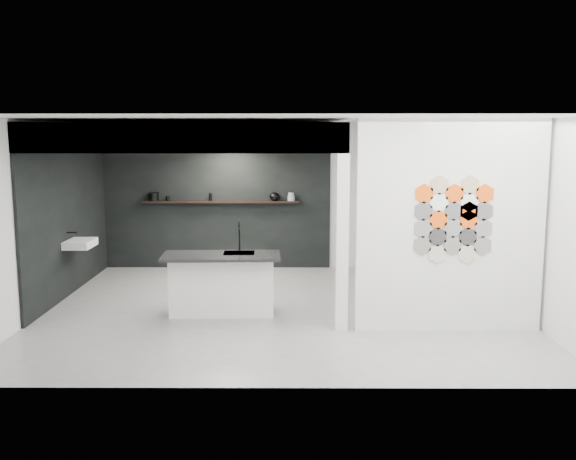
# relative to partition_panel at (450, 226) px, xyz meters

# --- Properties ---
(floor) EXTENTS (7.00, 6.00, 0.01)m
(floor) POSITION_rel_partition_panel_xyz_m (-2.23, 1.00, -1.40)
(floor) COLOR gray
(partition_panel) EXTENTS (2.45, 0.15, 2.80)m
(partition_panel) POSITION_rel_partition_panel_xyz_m (0.00, 0.00, 0.00)
(partition_panel) COLOR silver
(partition_panel) RESTS_ON floor
(bay_clad_back) EXTENTS (4.40, 0.04, 2.35)m
(bay_clad_back) POSITION_rel_partition_panel_xyz_m (-3.52, 3.97, -0.22)
(bay_clad_back) COLOR black
(bay_clad_back) RESTS_ON floor
(bay_clad_left) EXTENTS (0.04, 4.00, 2.35)m
(bay_clad_left) POSITION_rel_partition_panel_xyz_m (-5.70, 2.00, -0.22)
(bay_clad_left) COLOR black
(bay_clad_left) RESTS_ON floor
(bulkhead) EXTENTS (4.40, 4.00, 0.40)m
(bulkhead) POSITION_rel_partition_panel_xyz_m (-3.52, 2.00, 1.15)
(bulkhead) COLOR silver
(bulkhead) RESTS_ON corner_column
(corner_column) EXTENTS (0.16, 0.16, 2.35)m
(corner_column) POSITION_rel_partition_panel_xyz_m (-1.41, 0.00, -0.22)
(corner_column) COLOR silver
(corner_column) RESTS_ON floor
(fascia_beam) EXTENTS (4.40, 0.16, 0.40)m
(fascia_beam) POSITION_rel_partition_panel_xyz_m (-3.52, 0.08, 1.15)
(fascia_beam) COLOR silver
(fascia_beam) RESTS_ON corner_column
(wall_basin) EXTENTS (0.40, 0.60, 0.12)m
(wall_basin) POSITION_rel_partition_panel_xyz_m (-5.46, 1.80, -0.55)
(wall_basin) COLOR silver
(wall_basin) RESTS_ON bay_clad_left
(display_shelf) EXTENTS (3.00, 0.15, 0.04)m
(display_shelf) POSITION_rel_partition_panel_xyz_m (-3.43, 3.87, -0.10)
(display_shelf) COLOR black
(display_shelf) RESTS_ON bay_clad_back
(kitchen_island) EXTENTS (1.71, 0.80, 1.36)m
(kitchen_island) POSITION_rel_partition_panel_xyz_m (-3.08, 0.74, -0.94)
(kitchen_island) COLOR silver
(kitchen_island) RESTS_ON floor
(stockpot) EXTENTS (0.20, 0.20, 0.16)m
(stockpot) POSITION_rel_partition_panel_xyz_m (-4.70, 3.87, -0.00)
(stockpot) COLOR black
(stockpot) RESTS_ON display_shelf
(kettle) EXTENTS (0.23, 0.23, 0.17)m
(kettle) POSITION_rel_partition_panel_xyz_m (-2.40, 3.87, 0.00)
(kettle) COLOR black
(kettle) RESTS_ON display_shelf
(glass_bowl) EXTENTS (0.18, 0.18, 0.10)m
(glass_bowl) POSITION_rel_partition_panel_xyz_m (-2.08, 3.87, -0.03)
(glass_bowl) COLOR gray
(glass_bowl) RESTS_ON display_shelf
(glass_vase) EXTENTS (0.14, 0.14, 0.16)m
(glass_vase) POSITION_rel_partition_panel_xyz_m (-2.08, 3.87, -0.00)
(glass_vase) COLOR gray
(glass_vase) RESTS_ON display_shelf
(bottle_dark) EXTENTS (0.07, 0.07, 0.14)m
(bottle_dark) POSITION_rel_partition_panel_xyz_m (-3.62, 3.87, -0.01)
(bottle_dark) COLOR black
(bottle_dark) RESTS_ON display_shelf
(utensil_cup) EXTENTS (0.08, 0.08, 0.09)m
(utensil_cup) POSITION_rel_partition_panel_xyz_m (-4.44, 3.87, -0.04)
(utensil_cup) COLOR black
(utensil_cup) RESTS_ON display_shelf
(hex_tile_cluster) EXTENTS (1.04, 0.02, 1.16)m
(hex_tile_cluster) POSITION_rel_partition_panel_xyz_m (0.03, -0.09, 0.10)
(hex_tile_cluster) COLOR #66635E
(hex_tile_cluster) RESTS_ON partition_panel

